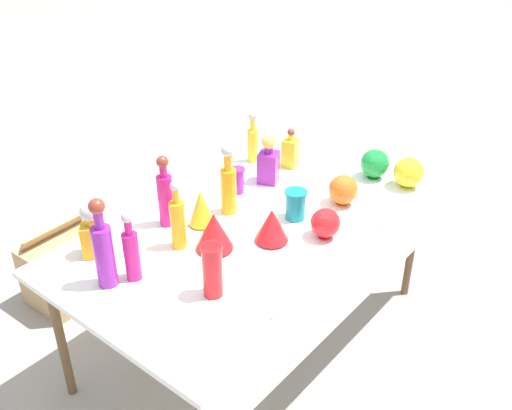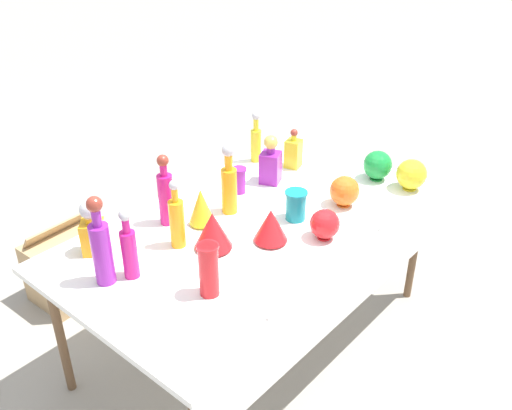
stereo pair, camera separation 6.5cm
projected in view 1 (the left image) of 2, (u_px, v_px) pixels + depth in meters
name	position (u px, v px, depth m)	size (l,w,h in m)	color
ground_plane	(256.00, 337.00, 3.21)	(40.00, 40.00, 0.00)	#A0998C
display_table	(261.00, 233.00, 2.84)	(1.98, 1.14, 0.76)	white
tall_bottle_0	(131.00, 251.00, 2.37)	(0.07, 0.07, 0.33)	#C61972
tall_bottle_1	(253.00, 141.00, 3.38)	(0.06, 0.06, 0.31)	yellow
tall_bottle_2	(178.00, 221.00, 2.58)	(0.07, 0.07, 0.34)	orange
tall_bottle_3	(103.00, 249.00, 2.32)	(0.08, 0.08, 0.41)	purple
tall_bottle_4	(165.00, 196.00, 2.74)	(0.08, 0.08, 0.37)	#C61972
tall_bottle_5	(229.00, 184.00, 2.84)	(0.08, 0.08, 0.38)	orange
square_decanter_0	(93.00, 231.00, 2.53)	(0.14, 0.14, 0.27)	orange
square_decanter_1	(290.00, 152.00, 3.33)	(0.10, 0.10, 0.24)	yellow
square_decanter_2	(268.00, 162.00, 3.15)	(0.14, 0.14, 0.28)	purple
slender_vase_0	(212.00, 269.00, 2.28)	(0.09, 0.09, 0.24)	red
slender_vase_1	(296.00, 204.00, 2.83)	(0.11, 0.11, 0.15)	teal
slender_vase_2	(238.00, 179.00, 3.06)	(0.08, 0.08, 0.15)	purple
fluted_vase_0	(201.00, 207.00, 2.76)	(0.13, 0.13, 0.19)	yellow
fluted_vase_1	(272.00, 225.00, 2.64)	(0.16, 0.16, 0.17)	red
fluted_vase_2	(214.00, 231.00, 2.58)	(0.18, 0.18, 0.19)	red
round_bowl_0	(325.00, 223.00, 2.68)	(0.14, 0.14, 0.15)	red
round_bowl_1	(375.00, 164.00, 3.21)	(0.16, 0.16, 0.17)	#198C38
round_bowl_2	(409.00, 173.00, 3.11)	(0.16, 0.16, 0.17)	yellow
round_bowl_3	(343.00, 190.00, 2.95)	(0.16, 0.16, 0.16)	orange
price_tag_left	(383.00, 224.00, 2.78)	(0.05, 0.01, 0.04)	white
price_tag_center	(278.00, 313.00, 2.22)	(0.06, 0.01, 0.03)	white
cardboard_box_behind_left	(72.00, 268.00, 3.46)	(0.53, 0.37, 0.47)	tan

